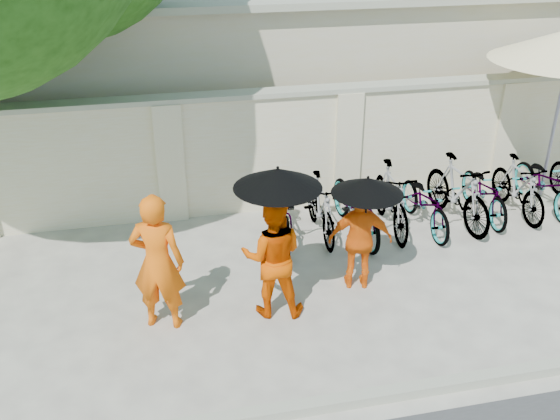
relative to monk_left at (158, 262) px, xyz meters
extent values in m
plane|color=beige|center=(1.34, -0.17, -0.91)|extent=(80.00, 80.00, 0.00)
cube|color=#A1A38D|center=(1.34, -1.87, -0.85)|extent=(40.00, 0.16, 0.12)
cube|color=beige|center=(2.34, 3.03, 0.09)|extent=(20.00, 0.30, 2.00)
cube|color=beige|center=(3.34, 6.83, 0.69)|extent=(14.00, 6.00, 3.20)
imported|color=#FC630A|center=(0.00, 0.00, 0.00)|extent=(0.76, 0.61, 1.81)
imported|color=#DD4A00|center=(1.42, -0.03, -0.08)|extent=(0.92, 0.79, 1.66)
cylinder|color=black|center=(1.47, -0.11, 0.53)|extent=(0.02, 0.02, 0.99)
cone|color=black|center=(1.47, -0.11, 1.03)|extent=(1.06, 1.06, 0.24)
imported|color=orange|center=(2.70, 0.30, -0.17)|extent=(0.92, 0.54, 1.47)
cylinder|color=black|center=(2.72, 0.22, 0.29)|extent=(0.02, 0.02, 0.73)
cone|color=black|center=(2.72, 0.22, 0.66)|extent=(0.94, 0.94, 0.22)
cylinder|color=#A1A38D|center=(6.78, 2.22, -0.85)|extent=(0.57, 0.57, 0.11)
cylinder|color=gray|center=(6.78, 2.22, 0.45)|extent=(0.06, 0.06, 2.71)
imported|color=gray|center=(2.00, 1.92, -0.40)|extent=(0.92, 2.01, 1.02)
imported|color=gray|center=(2.58, 1.82, -0.41)|extent=(0.50, 1.66, 0.99)
imported|color=gray|center=(3.16, 1.77, -0.39)|extent=(0.77, 1.98, 1.03)
imported|color=gray|center=(3.73, 1.77, -0.36)|extent=(0.66, 1.85, 1.09)
imported|color=gray|center=(4.31, 1.71, -0.46)|extent=(0.64, 1.73, 0.90)
imported|color=gray|center=(4.89, 1.78, -0.35)|extent=(0.72, 1.90, 1.11)
imported|color=gray|center=(5.47, 1.89, -0.46)|extent=(0.72, 1.74, 0.89)
imported|color=gray|center=(6.05, 1.85, -0.42)|extent=(0.46, 1.63, 0.98)
imported|color=gray|center=(6.62, 1.90, -0.43)|extent=(0.68, 1.84, 0.96)
camera|label=1|loc=(0.06, -6.63, 3.95)|focal=40.00mm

